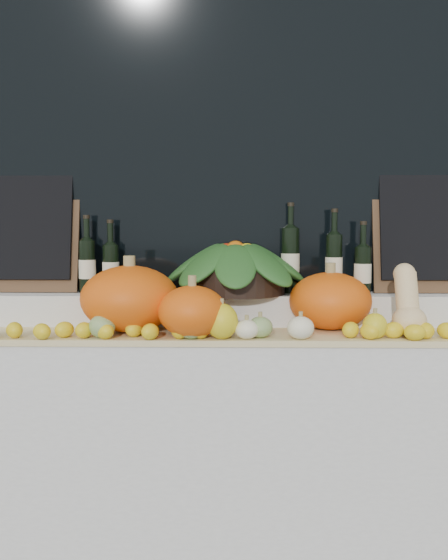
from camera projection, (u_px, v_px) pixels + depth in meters
The scene contains 18 objects.
storefront_facade at pixel (227, 53), 3.26m from camera, with size 7.00×0.94×4.50m.
display_sill at pixel (224, 434), 2.70m from camera, with size 2.30×0.55×0.88m, color silver.
rear_tier at pixel (225, 311), 2.81m from camera, with size 2.30×0.25×0.16m, color silver.
straw_bedding at pixel (224, 337), 2.54m from camera, with size 2.10×0.32×0.03m, color tan.
pumpkin_left at pixel (130, 299), 2.58m from camera, with size 0.41×0.41×0.28m, color #EE5C0C.
pumpkin_right at pixel (330, 301), 2.64m from camera, with size 0.35×0.35×0.24m, color #EE5C0C.
pumpkin_center at pixel (192, 311), 2.45m from camera, with size 0.27×0.27×0.20m, color #EE5C0C.
butternut_squash at pixel (408, 304), 2.50m from camera, with size 0.14×0.20×0.29m.
decorative_gourds at pixel (236, 325), 2.42m from camera, with size 1.17×0.14×0.16m.
lemon_heap at pixel (223, 330), 2.43m from camera, with size 2.20×0.16×0.06m, color yellow, non-canonical shape.
produce_bowl at pixel (235, 267), 2.77m from camera, with size 0.67×0.67×0.25m.
wine_bottle_far_left at pixel (87, 266), 2.80m from camera, with size 0.08×0.08×0.35m.
wine_bottle_near_left at pixel (111, 268), 2.80m from camera, with size 0.08×0.08×0.33m.
wine_bottle_tall at pixel (290, 260), 2.81m from camera, with size 0.08×0.08×0.41m.
wine_bottle_near_right at pixel (334, 263), 2.76m from camera, with size 0.08×0.08×0.38m.
wine_bottle_far_right at pixel (363, 270), 2.74m from camera, with size 0.08×0.08×0.32m.
chalkboard_left at pixel (25, 222), 2.85m from camera, with size 0.50×0.15×0.61m.
chalkboard_right at pixel (428, 222), 2.82m from camera, with size 0.50×0.15×0.61m.
Camera 1 is at (0.05, -1.11, 1.35)m, focal length 40.00 mm.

